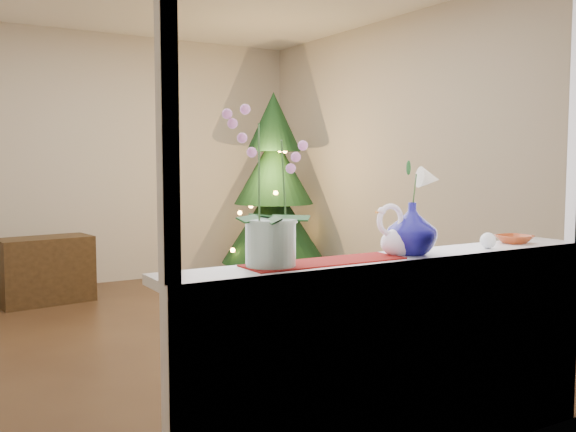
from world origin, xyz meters
name	(u,v)px	position (x,y,z in m)	size (l,w,h in m)	color
ground	(191,335)	(0.00, 0.00, 0.00)	(5.00, 5.00, 0.00)	#342115
wall_back	(100,159)	(0.00, 2.50, 1.35)	(4.50, 0.10, 2.70)	beige
wall_front	(419,156)	(0.00, -2.50, 1.35)	(4.50, 0.10, 2.70)	beige
wall_right	(416,159)	(2.25, 0.00, 1.35)	(0.10, 5.00, 2.70)	beige
window_apron	(409,368)	(0.00, -2.46, 0.44)	(2.20, 0.08, 0.88)	white
windowsill	(397,260)	(0.00, -2.37, 0.90)	(2.20, 0.26, 0.04)	white
window_frame	(416,71)	(0.00, -2.47, 1.70)	(2.22, 0.06, 1.60)	white
runner	(325,262)	(-0.38, -2.37, 0.92)	(0.70, 0.20, 0.01)	maroon
orchid_pot	(270,187)	(-0.63, -2.36, 1.23)	(0.21, 0.21, 0.62)	beige
swan	(399,231)	(0.01, -2.38, 1.03)	(0.25, 0.12, 0.22)	white
blue_vase	(412,225)	(0.07, -2.38, 1.05)	(0.25, 0.25, 0.26)	#0C0A5E
lily	(413,172)	(0.07, -2.38, 1.28)	(0.15, 0.08, 0.20)	silver
paperweight	(488,241)	(0.51, -2.42, 0.96)	(0.07, 0.07, 0.07)	white
amber_dish	(514,240)	(0.78, -2.35, 0.94)	(0.14, 0.14, 0.04)	#9B3A18
xmas_tree	(274,189)	(1.59, 1.51, 1.03)	(1.13, 1.13, 2.06)	#12301C
side_table	(45,270)	(-0.73, 1.76, 0.31)	(0.83, 0.41, 0.62)	black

